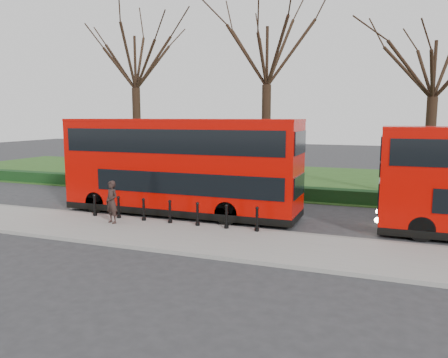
% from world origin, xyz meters
% --- Properties ---
extents(ground, '(120.00, 120.00, 0.00)m').
position_xyz_m(ground, '(0.00, 0.00, 0.00)').
color(ground, '#28282B').
rests_on(ground, ground).
extents(pavement, '(60.00, 4.00, 0.15)m').
position_xyz_m(pavement, '(0.00, -3.00, 0.07)').
color(pavement, gray).
rests_on(pavement, ground).
extents(kerb, '(60.00, 0.25, 0.16)m').
position_xyz_m(kerb, '(0.00, -1.00, 0.07)').
color(kerb, slate).
rests_on(kerb, ground).
extents(grass_verge, '(60.00, 18.00, 0.06)m').
position_xyz_m(grass_verge, '(0.00, 15.00, 0.03)').
color(grass_verge, '#264617').
rests_on(grass_verge, ground).
extents(hedge, '(60.00, 0.90, 0.80)m').
position_xyz_m(hedge, '(0.00, 6.80, 0.40)').
color(hedge, black).
rests_on(hedge, ground).
extents(yellow_line_outer, '(60.00, 0.10, 0.01)m').
position_xyz_m(yellow_line_outer, '(0.00, -0.70, 0.01)').
color(yellow_line_outer, yellow).
rests_on(yellow_line_outer, ground).
extents(yellow_line_inner, '(60.00, 0.10, 0.01)m').
position_xyz_m(yellow_line_inner, '(0.00, -0.50, 0.01)').
color(yellow_line_inner, yellow).
rests_on(yellow_line_inner, ground).
extents(tree_left, '(8.15, 8.15, 12.74)m').
position_xyz_m(tree_left, '(-8.00, 10.00, 9.27)').
color(tree_left, black).
rests_on(tree_left, ground).
extents(tree_mid, '(8.13, 8.13, 12.71)m').
position_xyz_m(tree_mid, '(2.00, 10.00, 9.25)').
color(tree_mid, black).
rests_on(tree_mid, ground).
extents(tree_right, '(7.03, 7.03, 10.98)m').
position_xyz_m(tree_right, '(12.00, 10.00, 7.98)').
color(tree_right, black).
rests_on(tree_right, ground).
extents(bollard_row, '(8.31, 0.15, 1.00)m').
position_xyz_m(bollard_row, '(0.68, -1.35, 0.65)').
color(bollard_row, black).
rests_on(bollard_row, pavement).
extents(bus_lead, '(12.02, 2.76, 4.78)m').
position_xyz_m(bus_lead, '(0.03, 1.00, 2.41)').
color(bus_lead, '#AC0600').
rests_on(bus_lead, ground).
extents(pedestrian, '(0.82, 0.67, 1.92)m').
position_xyz_m(pedestrian, '(-1.74, -2.30, 1.11)').
color(pedestrian, black).
rests_on(pedestrian, pavement).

